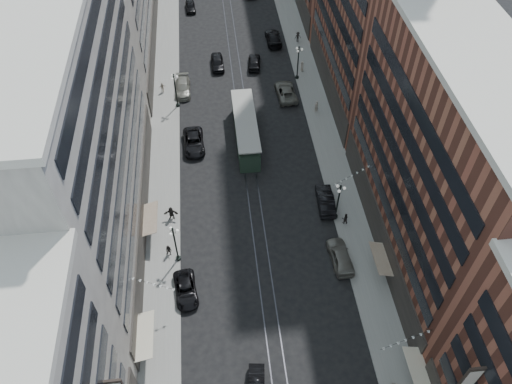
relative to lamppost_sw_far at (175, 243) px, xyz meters
name	(u,v)px	position (x,y,z in m)	size (l,w,h in m)	color
ground	(238,82)	(9.20, 32.00, -3.10)	(220.00, 220.00, 0.00)	black
sidewalk_west	(167,51)	(-1.80, 42.00, -3.02)	(4.00, 180.00, 0.15)	gray
sidewalk_east	(298,43)	(20.20, 42.00, -3.02)	(4.00, 180.00, 0.15)	gray
rail_west	(229,47)	(8.50, 42.00, -3.09)	(0.12, 180.00, 0.02)	#2D2D33
rail_east	(237,47)	(9.90, 42.00, -3.09)	(0.12, 180.00, 0.02)	#2D2D33
building_west_mid	(79,140)	(-7.80, 5.00, 10.90)	(8.00, 36.00, 28.00)	#ACA698
building_east_mid	(438,165)	(26.20, 0.00, 8.90)	(8.00, 30.00, 24.00)	brown
lamppost_sw_far	(175,243)	(0.00, 0.00, 0.00)	(1.03, 1.14, 5.52)	black
lamppost_sw_mid	(176,89)	(0.00, 27.00, 0.00)	(1.03, 1.14, 5.52)	black
lamppost_se_far	(338,201)	(18.40, 4.00, 0.00)	(1.03, 1.14, 5.52)	black
lamppost_se_mid	(298,62)	(18.40, 32.00, 0.00)	(1.03, 1.14, 5.52)	black
streetcar	(246,130)	(9.20, 18.84, -1.44)	(2.87, 12.98, 3.59)	#24382A
car_2	(186,290)	(0.80, -4.31, -2.42)	(2.25, 4.87, 1.35)	black
car_4	(340,256)	(17.60, -2.01, -2.21)	(2.10, 5.22, 1.78)	#68665D
pedestrian_2	(169,250)	(-0.97, 0.70, -2.19)	(0.74, 0.40, 1.51)	black
car_7	(194,142)	(2.16, 18.16, -2.29)	(2.69, 5.83, 1.62)	black
car_8	(183,87)	(0.80, 30.56, -2.30)	(2.24, 5.52, 1.60)	slate
car_9	(190,6)	(2.40, 55.31, -2.37)	(1.72, 4.29, 1.46)	black
car_10	(325,200)	(17.60, 6.10, -2.23)	(1.83, 5.24, 1.73)	black
car_11	(286,92)	(16.03, 27.84, -2.28)	(2.72, 5.91, 1.64)	#636258
car_12	(273,38)	(16.12, 42.80, -2.24)	(2.39, 5.87, 1.70)	black
car_13	(217,62)	(6.33, 36.50, -2.27)	(1.95, 4.85, 1.65)	black
pedestrian_5	(171,213)	(-0.72, 5.91, -2.05)	(1.67, 0.48, 1.80)	black
pedestrian_6	(162,87)	(-2.21, 30.68, -2.17)	(0.91, 0.41, 1.56)	beige
pedestrian_7	(345,219)	(19.27, 3.06, -2.18)	(0.74, 0.41, 1.52)	black
pedestrian_8	(316,106)	(19.77, 23.55, -1.98)	(0.70, 0.46, 1.93)	#A69889
pedestrian_9	(298,37)	(20.19, 42.32, -2.07)	(1.14, 0.47, 1.76)	black
car_extra_0	(254,62)	(12.17, 36.12, -2.29)	(1.90, 4.72, 1.61)	black
pedestrian_extra_0	(302,66)	(19.48, 33.80, -2.11)	(0.82, 0.45, 1.68)	#A59788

